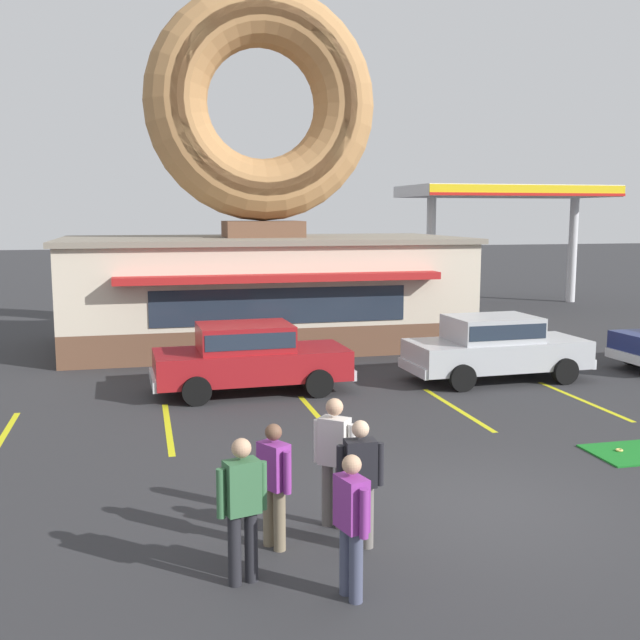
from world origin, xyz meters
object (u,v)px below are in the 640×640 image
at_px(pedestrian_blue_sweater_man, 334,456).
at_px(pedestrian_clipboard_woman, 242,504).
at_px(car_silver, 495,345).
at_px(car_red, 249,355).
at_px(pedestrian_hooded_kid, 274,480).
at_px(trash_bin, 81,349).
at_px(pedestrian_leather_jacket_man, 351,520).
at_px(pedestrian_beanie_man, 360,478).

height_order(pedestrian_blue_sweater_man, pedestrian_clipboard_woman, pedestrian_blue_sweater_man).
bearing_deg(pedestrian_clipboard_woman, car_silver, 49.71).
bearing_deg(car_red, car_silver, -1.27).
height_order(car_red, pedestrian_clipboard_woman, pedestrian_clipboard_woman).
xyz_separation_m(pedestrian_hooded_kid, trash_bin, (-3.12, 12.05, -0.37)).
height_order(car_silver, pedestrian_blue_sweater_man, pedestrian_blue_sweater_man).
distance_m(car_red, pedestrian_blue_sweater_man, 7.68).
bearing_deg(trash_bin, pedestrian_blue_sweater_man, -71.00).
bearing_deg(car_silver, pedestrian_leather_jacket_man, -124.15).
relative_size(pedestrian_blue_sweater_man, pedestrian_hooded_kid, 1.10).
bearing_deg(car_red, pedestrian_blue_sweater_man, -89.90).
bearing_deg(car_red, pedestrian_beanie_man, -88.93).
relative_size(pedestrian_blue_sweater_man, pedestrian_clipboard_woman, 1.04).
bearing_deg(car_red, pedestrian_clipboard_woman, -98.68).
height_order(car_red, pedestrian_hooded_kid, car_red).
height_order(pedestrian_hooded_kid, pedestrian_beanie_man, pedestrian_beanie_man).
height_order(car_red, trash_bin, car_red).
bearing_deg(pedestrian_blue_sweater_man, car_silver, 51.17).
xyz_separation_m(pedestrian_blue_sweater_man, trash_bin, (-4.00, 11.60, -0.47)).
distance_m(car_red, pedestrian_clipboard_woman, 9.03).
distance_m(car_red, pedestrian_hooded_kid, 8.17).
bearing_deg(pedestrian_hooded_kid, pedestrian_clipboard_woman, -121.83).
bearing_deg(pedestrian_blue_sweater_man, pedestrian_hooded_kid, -153.42).
xyz_separation_m(pedestrian_hooded_kid, pedestrian_beanie_man, (1.02, -0.26, 0.03)).
relative_size(pedestrian_clipboard_woman, trash_bin, 1.72).
height_order(pedestrian_hooded_kid, pedestrian_clipboard_woman, pedestrian_clipboard_woman).
bearing_deg(pedestrian_clipboard_woman, car_red, 81.32).
bearing_deg(pedestrian_blue_sweater_man, trash_bin, 109.00).
bearing_deg(pedestrian_clipboard_woman, pedestrian_beanie_man, 19.53).
relative_size(pedestrian_blue_sweater_man, pedestrian_leather_jacket_man, 1.09).
bearing_deg(pedestrian_leather_jacket_man, pedestrian_beanie_man, 69.07).
relative_size(pedestrian_blue_sweater_man, trash_bin, 1.78).
xyz_separation_m(car_silver, pedestrian_hooded_kid, (-6.96, -7.99, -0.00)).
bearing_deg(pedestrian_blue_sweater_man, pedestrian_beanie_man, -78.51).
relative_size(car_red, trash_bin, 4.73).
xyz_separation_m(pedestrian_hooded_kid, pedestrian_clipboard_woman, (-0.50, -0.80, 0.06)).
distance_m(car_red, car_silver, 6.09).
xyz_separation_m(car_red, pedestrian_blue_sweater_man, (0.01, -7.68, 0.10)).
distance_m(car_silver, pedestrian_leather_jacket_man, 11.34).
bearing_deg(pedestrian_hooded_kid, pedestrian_leather_jacket_man, -67.18).
bearing_deg(pedestrian_beanie_man, pedestrian_leather_jacket_man, -110.93).
xyz_separation_m(car_red, trash_bin, (-3.98, 3.92, -0.37)).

